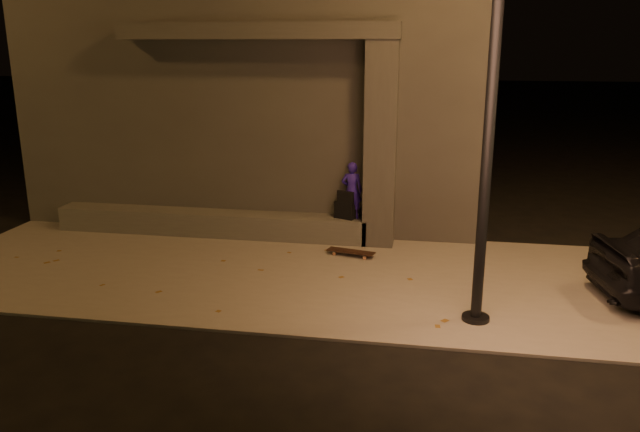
% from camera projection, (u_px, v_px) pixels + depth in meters
% --- Properties ---
extents(ground, '(120.00, 120.00, 0.00)m').
position_uv_depth(ground, '(224.00, 326.00, 8.15)').
color(ground, black).
rests_on(ground, ground).
extents(sidewalk, '(11.00, 4.40, 0.04)m').
position_uv_depth(sidewalk, '(264.00, 271.00, 10.05)').
color(sidewalk, slate).
rests_on(sidewalk, ground).
extents(building, '(9.00, 5.10, 5.22)m').
position_uv_depth(building, '(269.00, 89.00, 13.79)').
color(building, '#3D3A37').
rests_on(building, ground).
extents(ledge, '(6.00, 0.55, 0.45)m').
position_uv_depth(ledge, '(211.00, 223.00, 11.89)').
color(ledge, '#504E48').
rests_on(ledge, sidewalk).
extents(column, '(0.55, 0.55, 3.60)m').
position_uv_depth(column, '(381.00, 146.00, 10.94)').
color(column, '#3D3A37').
rests_on(column, sidewalk).
extents(canopy, '(5.00, 0.70, 0.28)m').
position_uv_depth(canopy, '(257.00, 31.00, 10.84)').
color(canopy, '#3D3A37').
rests_on(canopy, column).
extents(skateboarder, '(0.39, 0.27, 1.04)m').
position_uv_depth(skateboarder, '(352.00, 190.00, 11.25)').
color(skateboarder, '#281692').
rests_on(skateboarder, ledge).
extents(backpack, '(0.44, 0.36, 0.53)m').
position_uv_depth(backpack, '(346.00, 208.00, 11.35)').
color(backpack, black).
rests_on(backpack, ledge).
extents(skateboard, '(0.86, 0.40, 0.09)m').
position_uv_depth(skateboard, '(351.00, 252.00, 10.70)').
color(skateboard, black).
rests_on(skateboard, sidewalk).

